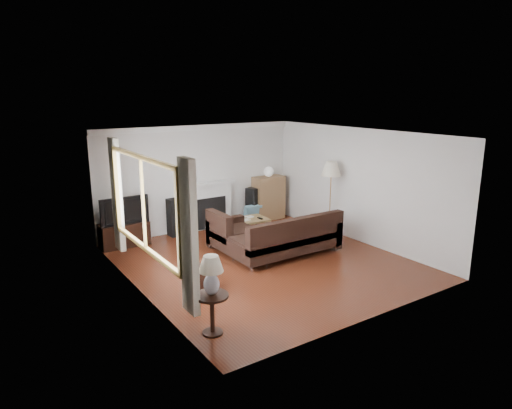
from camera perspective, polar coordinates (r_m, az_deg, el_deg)
room at (r=8.65m, az=1.10°, el=0.57°), size 5.10×5.60×2.54m
window at (r=7.31m, az=-13.93°, el=0.08°), size 0.12×2.74×1.54m
curtain_near at (r=6.01m, az=-8.38°, el=-4.13°), size 0.10×0.35×2.10m
curtain_far at (r=8.77m, az=-17.00°, el=1.14°), size 0.10×0.35×2.10m
fireplace at (r=11.08m, az=-6.09°, el=-0.11°), size 1.40×0.26×1.15m
tv_stand at (r=10.26m, az=-16.13°, el=-3.60°), size 1.02×0.46×0.51m
television at (r=10.12m, az=-16.31°, el=-0.60°), size 1.03×0.14×0.59m
speaker_left at (r=10.66m, az=-10.24°, el=-1.61°), size 0.26×0.30×0.87m
speaker_right at (r=11.64m, az=-0.43°, el=-0.04°), size 0.33×0.36×0.88m
bookshelf at (r=11.87m, az=1.57°, el=0.84°), size 0.82×0.39×1.13m
globe_lamp at (r=11.73m, az=1.59°, el=4.12°), size 0.25×0.25×0.25m
sectional_sofa at (r=9.26m, az=3.80°, el=-4.00°), size 2.49×1.82×0.81m
coffee_table at (r=10.39m, az=-1.58°, el=-3.04°), size 1.14×0.66×0.44m
footstool at (r=7.81m, az=-6.96°, el=-9.18°), size 0.59×0.59×0.40m
floor_lamp at (r=10.51m, az=9.25°, el=0.65°), size 0.54×0.54×1.73m
side_table at (r=6.44m, az=-5.49°, el=-13.48°), size 0.46×0.46×0.58m
table_lamp at (r=6.20m, az=-5.61°, el=-8.84°), size 0.34×0.34×0.55m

